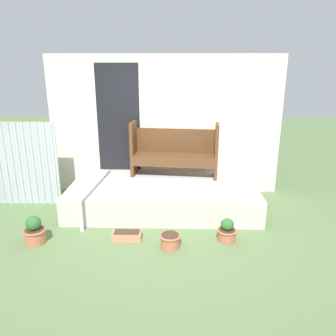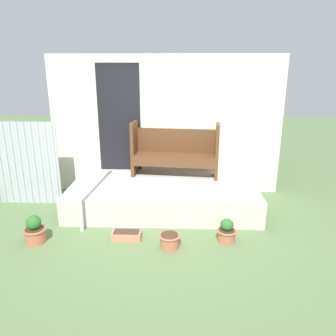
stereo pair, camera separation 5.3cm
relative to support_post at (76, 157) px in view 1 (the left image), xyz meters
name	(u,v)px [view 1 (the left image)]	position (x,y,z in m)	size (l,w,h in m)	color
ground_plane	(161,228)	(1.18, 0.12, -1.16)	(24.00, 24.00, 0.00)	#5B7547
porch_slab	(163,195)	(1.18, 0.93, -0.94)	(3.17, 1.62, 0.43)	beige
house_wall	(163,126)	(1.15, 1.77, 0.14)	(4.37, 0.08, 2.60)	beige
support_post	(76,157)	(0.00, 0.00, 0.00)	(0.06, 0.06, 2.32)	white
bench	(175,150)	(1.38, 1.41, -0.24)	(1.60, 0.55, 0.99)	#54331C
flower_pot_left	(35,231)	(-0.56, -0.36, -0.98)	(0.31, 0.31, 0.41)	#B76647
flower_pot_middle	(170,240)	(1.34, -0.41, -1.06)	(0.30, 0.30, 0.19)	#B76647
flower_pot_right	(227,231)	(2.14, -0.22, -1.02)	(0.28, 0.28, 0.34)	#B76647
planter_box_rect	(127,236)	(0.71, -0.23, -1.10)	(0.41, 0.19, 0.12)	tan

